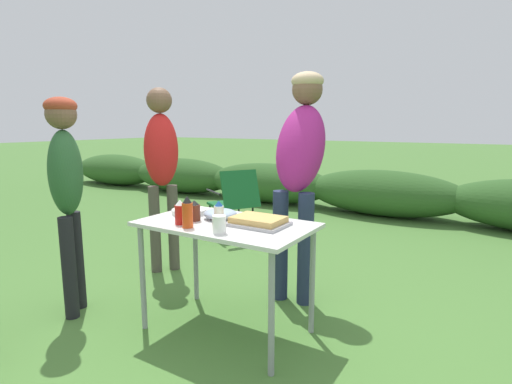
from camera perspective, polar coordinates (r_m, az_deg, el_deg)
name	(u,v)px	position (r m, az deg, el deg)	size (l,w,h in m)	color
ground_plane	(227,330)	(2.84, -4.13, -19.03)	(60.00, 60.00, 0.00)	#477533
shrub_hedge	(383,193)	(6.29, 17.70, -0.12)	(14.40, 0.90, 0.68)	#2D5623
folding_table	(226,234)	(2.59, -4.31, -6.03)	(1.10, 0.64, 0.74)	silver
food_tray	(258,221)	(2.48, 0.34, -4.22)	(0.35, 0.26, 0.06)	#9E9EA3
plate_stack	(189,211)	(2.83, -9.51, -2.76)	(0.24, 0.24, 0.04)	white
mixing_bowl	(220,214)	(2.67, -5.14, -3.12)	(0.22, 0.22, 0.07)	#99B2CC
paper_cup_stack	(219,224)	(2.31, -5.26, -4.64)	(0.08, 0.08, 0.10)	white
hot_sauce_bottle	(187,213)	(2.45, -9.77, -2.91)	(0.07, 0.07, 0.20)	#CC4214
bbq_sauce_bottle	(194,211)	(2.63, -8.79, -2.70)	(0.08, 0.08, 0.14)	#562314
mayo_bottle	(219,213)	(2.49, -5.30, -3.07)	(0.06, 0.06, 0.16)	silver
ketchup_bottle	(180,213)	(2.55, -10.79, -2.91)	(0.07, 0.07, 0.16)	red
standing_person_in_gray_fleece	(300,157)	(3.08, 6.32, 5.00)	(0.42, 0.54, 1.76)	#232D4C
standing_person_in_red_jacket	(162,160)	(3.71, -13.34, 4.46)	(0.36, 0.38, 1.68)	#4C473D
standing_person_in_navy_coat	(66,180)	(3.07, -25.48, 1.62)	(0.35, 0.37, 1.54)	black
camp_chair_green_behind_table	(235,199)	(4.82, -3.08, -1.05)	(0.74, 0.70, 0.83)	#19602D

